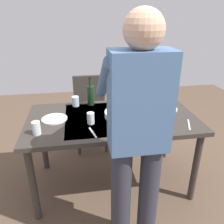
% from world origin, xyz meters
% --- Properties ---
extents(ground_plane, '(6.00, 6.00, 0.00)m').
position_xyz_m(ground_plane, '(0.00, 0.00, 0.00)').
color(ground_plane, brown).
extents(dining_table, '(1.56, 0.85, 0.76)m').
position_xyz_m(dining_table, '(0.00, 0.00, 0.68)').
color(dining_table, '#332D28').
rests_on(dining_table, ground_plane).
extents(chair_near, '(0.40, 0.40, 0.91)m').
position_xyz_m(chair_near, '(0.16, -0.80, 0.53)').
color(chair_near, black).
rests_on(chair_near, ground_plane).
extents(person_server, '(0.42, 0.61, 1.69)m').
position_xyz_m(person_server, '(-0.05, 0.68, 0.96)').
color(person_server, '#2D2D38').
rests_on(person_server, ground_plane).
extents(wine_bottle, '(0.07, 0.07, 0.30)m').
position_xyz_m(wine_bottle, '(0.17, -0.33, 0.87)').
color(wine_bottle, black).
rests_on(wine_bottle, dining_table).
extents(wine_glass_left, '(0.07, 0.07, 0.15)m').
position_xyz_m(wine_glass_left, '(-0.13, -0.27, 0.87)').
color(wine_glass_left, white).
rests_on(wine_glass_left, dining_table).
extents(water_cup_near_left, '(0.06, 0.06, 0.10)m').
position_xyz_m(water_cup_near_left, '(0.20, 0.10, 0.81)').
color(water_cup_near_left, silver).
rests_on(water_cup_near_left, dining_table).
extents(water_cup_near_right, '(0.07, 0.07, 0.10)m').
position_xyz_m(water_cup_near_right, '(0.33, -0.32, 0.81)').
color(water_cup_near_right, silver).
rests_on(water_cup_near_right, dining_table).
extents(water_cup_far_left, '(0.07, 0.07, 0.11)m').
position_xyz_m(water_cup_far_left, '(0.64, 0.22, 0.81)').
color(water_cup_far_left, silver).
rests_on(water_cup_far_left, dining_table).
extents(serving_bowl_pasta, '(0.30, 0.30, 0.07)m').
position_xyz_m(serving_bowl_pasta, '(-0.08, 0.01, 0.79)').
color(serving_bowl_pasta, silver).
rests_on(serving_bowl_pasta, dining_table).
extents(side_bowl_salad, '(0.18, 0.18, 0.07)m').
position_xyz_m(side_bowl_salad, '(-0.37, 0.10, 0.79)').
color(side_bowl_salad, silver).
rests_on(side_bowl_salad, dining_table).
extents(dinner_plate_near, '(0.23, 0.23, 0.01)m').
position_xyz_m(dinner_plate_near, '(-0.56, -0.09, 0.77)').
color(dinner_plate_near, silver).
rests_on(dinner_plate_near, dining_table).
extents(dinner_plate_far, '(0.23, 0.23, 0.01)m').
position_xyz_m(dinner_plate_far, '(0.52, -0.03, 0.77)').
color(dinner_plate_far, silver).
rests_on(dinner_plate_far, dining_table).
extents(table_knife, '(0.09, 0.19, 0.00)m').
position_xyz_m(table_knife, '(-0.63, 0.26, 0.76)').
color(table_knife, silver).
rests_on(table_knife, dining_table).
extents(table_fork, '(0.06, 0.18, 0.00)m').
position_xyz_m(table_fork, '(0.20, 0.27, 0.76)').
color(table_fork, silver).
rests_on(table_fork, dining_table).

